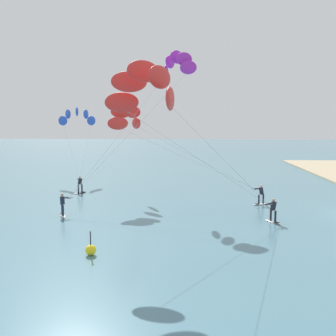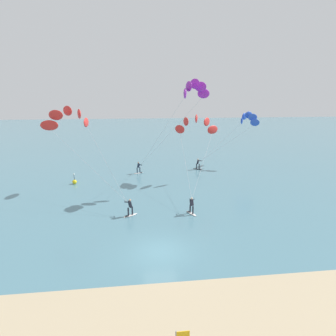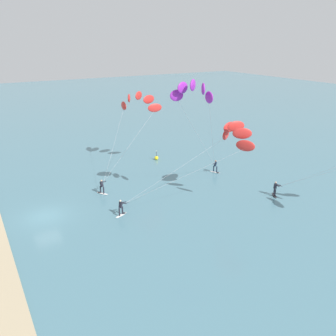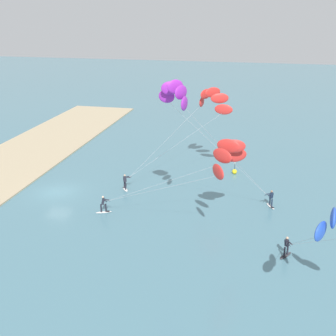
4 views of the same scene
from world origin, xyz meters
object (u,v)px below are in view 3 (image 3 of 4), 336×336
Objects in this scene: kitesurfer_nearshore at (231,136)px; kitesurfer_downwind at (194,96)px; kitesurfer_far_out at (138,104)px; marker_buoy at (156,158)px.

kitesurfer_nearshore is 1.07× the size of kitesurfer_downwind.
marker_buoy is (-0.75, 3.07, -8.07)m from kitesurfer_far_out.
kitesurfer_far_out reaches higher than kitesurfer_nearshore.
kitesurfer_far_out is at bearing -76.22° from marker_buoy.
kitesurfer_downwind is at bearing -112.23° from kitesurfer_nearshore.
kitesurfer_far_out reaches higher than marker_buoy.
kitesurfer_nearshore is at bearing 67.77° from kitesurfer_downwind.
kitesurfer_nearshore is at bearing 11.59° from kitesurfer_far_out.
kitesurfer_nearshore is 15.37m from kitesurfer_far_out.
kitesurfer_far_out is 0.86× the size of kitesurfer_downwind.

